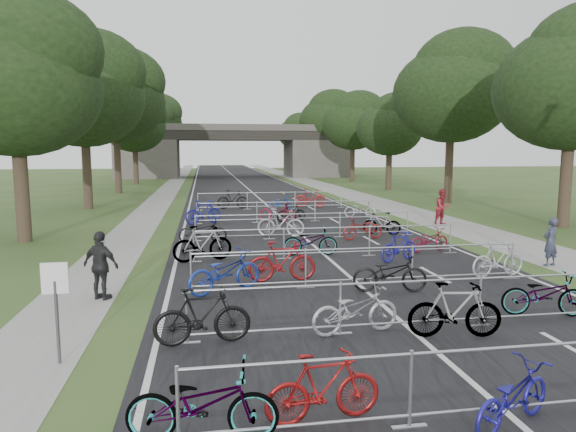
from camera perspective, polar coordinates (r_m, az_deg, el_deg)
name	(u,v)px	position (r m, az deg, el deg)	size (l,w,h in m)	color
ground	(512,418)	(8.38, 23.66, -19.89)	(200.00, 200.00, 0.00)	#344E21
road	(243,184)	(56.47, -5.06, 3.56)	(11.00, 140.00, 0.01)	black
sidewalk_right	(314,183)	(57.62, 2.91, 3.65)	(3.00, 140.00, 0.01)	gray
sidewalk_left	(173,185)	(56.41, -12.69, 3.40)	(2.00, 140.00, 0.01)	gray
lane_markings	(243,184)	(56.47, -5.06, 3.55)	(0.12, 140.00, 0.00)	silver
overpass_bridge	(234,151)	(71.31, -6.01, 7.18)	(31.00, 8.00, 7.05)	#4C4844
park_sign	(56,294)	(9.86, -24.41, -7.90)	(0.45, 0.06, 1.83)	#4C4C51
tree_left_0	(17,79)	(23.40, -27.93, 13.26)	(6.72, 6.72, 10.25)	#33261C
tree_right_0	(576,81)	(28.27, 29.34, 12.90)	(7.17, 7.17, 10.93)	#33261C
tree_left_1	(85,92)	(35.04, -21.67, 12.69)	(7.56, 7.56, 11.53)	#33261C
tree_right_1	(454,90)	(38.48, 17.96, 13.22)	(8.18, 8.18, 12.47)	#33261C
tree_left_2	(116,98)	(46.87, -18.56, 12.36)	(8.40, 8.40, 12.81)	#33261C
tree_right_2	(391,126)	(49.31, 11.39, 9.80)	(6.16, 6.16, 9.39)	#33261C
tree_left_3	(135,124)	(58.62, -16.62, 9.76)	(6.72, 6.72, 10.25)	#33261C
tree_right_3	(354,122)	(60.72, 7.36, 10.33)	(7.17, 7.17, 10.93)	#33261C
tree_left_4	(147,122)	(70.57, -15.42, 10.02)	(7.56, 7.56, 11.53)	#33261C
tree_right_4	(329,119)	(72.34, 4.60, 10.66)	(8.18, 8.18, 12.47)	#33261C
tree_left_5	(155,121)	(82.54, -14.56, 10.19)	(8.40, 8.40, 12.81)	#33261C
tree_right_5	(311,136)	(83.95, 2.59, 8.88)	(6.16, 6.16, 9.39)	#33261C
tree_left_6	(161,134)	(94.42, -13.88, 8.84)	(6.72, 6.72, 10.25)	#33261C
tree_right_6	(298,132)	(95.75, 1.09, 9.29)	(7.17, 7.17, 10.93)	#33261C
barrier_row_0	(515,382)	(8.15, 23.87, -16.47)	(9.70, 0.08, 1.10)	#AAADB2
barrier_row_1	(412,305)	(11.13, 13.58, -9.58)	(9.70, 0.08, 1.10)	#AAADB2
barrier_row_2	(360,266)	(14.40, 7.99, -5.56)	(9.70, 0.08, 1.10)	#AAADB2
barrier_row_3	(327,242)	(17.99, 4.38, -2.91)	(9.70, 0.08, 1.10)	#AAADB2
barrier_row_4	(305,226)	(21.84, 1.90, -1.06)	(9.70, 0.08, 1.10)	#AAADB2
barrier_row_5	(286,212)	(26.72, -0.19, 0.49)	(9.70, 0.08, 1.10)	#AAADB2
barrier_row_6	(271,200)	(32.62, -1.87, 1.74)	(9.70, 0.08, 1.10)	#AAADB2
bike_0	(202,404)	(7.08, -9.50, -19.92)	(0.69, 1.97, 1.03)	#AAADB2
bike_1	(323,388)	(7.44, 3.95, -18.54)	(0.47, 1.67, 1.01)	maroon
bike_2	(512,397)	(7.95, 23.68, -17.93)	(0.58, 1.67, 0.88)	navy
bike_4	(202,317)	(10.19, -9.49, -10.96)	(0.53, 1.88, 1.13)	black
bike_5	(355,310)	(10.74, 7.47, -10.34)	(0.66, 1.90, 1.00)	#9D9DA4
bike_6	(455,310)	(10.93, 18.05, -9.95)	(0.53, 1.88, 1.13)	#AAADB2
bike_7	(544,295)	(13.08, 26.58, -7.83)	(0.66, 1.89, 0.99)	#AAADB2
bike_8	(225,272)	(13.66, -7.07, -6.20)	(0.74, 2.13, 1.12)	navy
bike_9	(282,262)	(14.64, -0.68, -5.11)	(0.55, 1.95, 1.17)	maroon
bike_10	(390,273)	(13.88, 11.25, -6.27)	(0.68, 1.95, 1.02)	black
bike_11	(498,260)	(16.37, 22.32, -4.51)	(0.50, 1.79, 1.07)	#AFAFB7
bike_12	(203,244)	(17.49, -9.47, -3.06)	(0.57, 2.03, 1.22)	#AAADB2
bike_13	(310,241)	(18.30, 2.50, -2.84)	(0.67, 1.93, 1.01)	#AAADB2
bike_14	(399,247)	(17.70, 12.24, -3.34)	(0.48, 1.70, 1.02)	navy
bike_15	(429,240)	(19.64, 15.43, -2.60)	(0.58, 1.67, 0.88)	maroon
bike_16	(203,231)	(20.87, -9.46, -1.67)	(0.67, 1.92, 1.01)	black
bike_17	(281,223)	(22.08, -0.81, -0.78)	(0.58, 2.05, 1.23)	gray
bike_18	(363,228)	(21.68, 8.31, -1.38)	(0.63, 1.82, 0.96)	maroon
bike_19	(382,224)	(23.09, 10.39, -0.84)	(0.47, 1.65, 0.99)	#AAADB2
bike_20	(203,212)	(26.22, -9.40, 0.42)	(0.58, 2.05, 1.23)	navy
bike_21	(277,212)	(26.64, -1.24, 0.41)	(0.69, 1.97, 1.04)	maroon
bike_22	(291,213)	(26.67, 0.35, 0.35)	(0.46, 1.62, 0.97)	black
bike_23	(360,210)	(28.65, 8.02, 0.72)	(0.61, 1.75, 0.92)	#9D9DA4
bike_25	(233,199)	(32.88, -6.16, 1.84)	(0.56, 1.98, 1.19)	black
bike_26	(281,203)	(32.06, -0.80, 1.49)	(0.61, 1.74, 0.91)	#1C4A9B
bike_27	(310,198)	(33.50, 2.50, 2.02)	(0.59, 2.07, 1.24)	maroon
pedestrian_a	(551,242)	(18.62, 27.15, -2.58)	(0.58, 0.38, 1.59)	#2B3041
pedestrian_b	(443,207)	(26.71, 16.82, 0.93)	(0.87, 0.68, 1.79)	maroon
pedestrian_c	(101,266)	(13.69, -20.06, -5.24)	(1.02, 0.42, 1.74)	black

